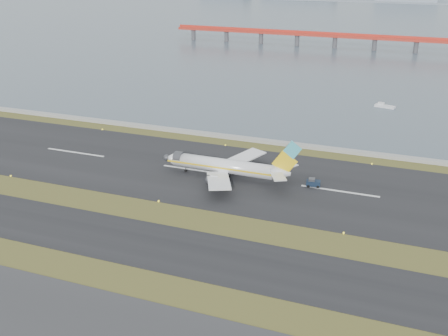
% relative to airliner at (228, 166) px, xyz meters
% --- Properties ---
extents(ground, '(1000.00, 1000.00, 0.00)m').
position_rel_airliner_xyz_m(ground, '(-10.34, -27.77, -3.46)').
color(ground, '#414C1B').
rests_on(ground, ground).
extents(taxiway_strip, '(1000.00, 18.00, 0.10)m').
position_rel_airliner_xyz_m(taxiway_strip, '(-10.34, -39.77, -3.41)').
color(taxiway_strip, black).
rests_on(taxiway_strip, ground).
extents(runway_strip, '(1000.00, 45.00, 0.10)m').
position_rel_airliner_xyz_m(runway_strip, '(-10.34, 2.23, -3.41)').
color(runway_strip, black).
rests_on(runway_strip, ground).
extents(seawall, '(1000.00, 2.50, 1.00)m').
position_rel_airliner_xyz_m(seawall, '(-10.34, 32.23, -2.96)').
color(seawall, gray).
rests_on(seawall, ground).
extents(bay_water, '(1400.00, 800.00, 1.30)m').
position_rel_airliner_xyz_m(bay_water, '(-10.34, 432.23, -3.46)').
color(bay_water, '#435460').
rests_on(bay_water, ground).
extents(red_pier, '(260.00, 5.00, 10.20)m').
position_rel_airliner_xyz_m(red_pier, '(9.66, 222.23, 3.82)').
color(red_pier, red).
rests_on(red_pier, ground).
extents(airliner, '(38.52, 32.89, 12.80)m').
position_rel_airliner_xyz_m(airliner, '(0.00, 0.00, 0.00)').
color(airliner, white).
rests_on(airliner, ground).
extents(pushback_tug, '(3.89, 2.68, 2.30)m').
position_rel_airliner_xyz_m(pushback_tug, '(22.55, 2.83, -2.34)').
color(pushback_tug, '#121E31').
rests_on(pushback_tug, ground).
extents(workboat_near, '(8.07, 4.07, 1.87)m').
position_rel_airliner_xyz_m(workboat_near, '(30.71, 89.78, -2.86)').
color(workboat_near, silver).
rests_on(workboat_near, ground).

